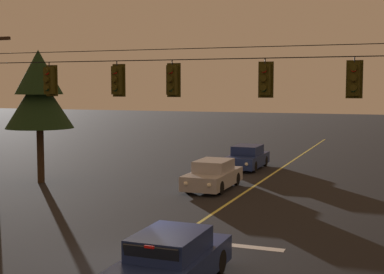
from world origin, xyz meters
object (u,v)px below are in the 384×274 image
(traffic_light_leftmost, at_px, (49,80))
(car_oncoming_lead, at_px, (213,175))
(traffic_light_centre, at_px, (172,80))
(traffic_light_rightmost, at_px, (354,79))
(tree_verge_near, at_px, (39,93))
(traffic_light_right_inner, at_px, (265,79))
(traffic_light_left_inner, at_px, (117,80))
(car_waiting_near_lane, at_px, (171,261))
(car_oncoming_trailing, at_px, (247,158))

(traffic_light_leftmost, height_order, car_oncoming_lead, traffic_light_leftmost)
(traffic_light_centre, bearing_deg, traffic_light_rightmost, 0.00)
(traffic_light_rightmost, height_order, tree_verge_near, tree_verge_near)
(traffic_light_leftmost, relative_size, traffic_light_rightmost, 1.00)
(traffic_light_centre, distance_m, traffic_light_right_inner, 3.10)
(traffic_light_rightmost, height_order, car_oncoming_lead, traffic_light_rightmost)
(traffic_light_left_inner, height_order, tree_verge_near, tree_verge_near)
(traffic_light_centre, height_order, car_oncoming_lead, traffic_light_centre)
(traffic_light_centre, height_order, car_waiting_near_lane, traffic_light_centre)
(traffic_light_left_inner, relative_size, traffic_light_rightmost, 1.00)
(traffic_light_leftmost, height_order, car_waiting_near_lane, traffic_light_leftmost)
(traffic_light_rightmost, bearing_deg, car_oncoming_lead, 130.50)
(traffic_light_centre, relative_size, car_oncoming_lead, 0.28)
(traffic_light_left_inner, xyz_separation_m, car_oncoming_trailing, (0.42, 15.49, -4.50))
(car_oncoming_lead, xyz_separation_m, tree_verge_near, (-8.85, -1.53, 3.94))
(traffic_light_leftmost, xyz_separation_m, traffic_light_right_inner, (7.88, 0.00, 0.00))
(traffic_light_leftmost, height_order, traffic_light_left_inner, same)
(traffic_light_centre, bearing_deg, car_oncoming_lead, 99.48)
(car_oncoming_trailing, bearing_deg, traffic_light_right_inner, -73.03)
(traffic_light_right_inner, relative_size, traffic_light_rightmost, 1.00)
(tree_verge_near, bearing_deg, traffic_light_left_inner, -39.86)
(traffic_light_leftmost, xyz_separation_m, traffic_light_rightmost, (10.54, 0.00, 0.00))
(traffic_light_leftmost, distance_m, traffic_light_rightmost, 10.54)
(traffic_light_centre, relative_size, traffic_light_rightmost, 1.00)
(tree_verge_near, bearing_deg, traffic_light_leftmost, -51.41)
(traffic_light_leftmost, distance_m, car_oncoming_trailing, 16.43)
(car_waiting_near_lane, xyz_separation_m, car_oncoming_trailing, (-3.52, 20.06, -0.00))
(traffic_light_centre, relative_size, traffic_light_right_inner, 1.00)
(traffic_light_right_inner, distance_m, car_waiting_near_lane, 6.53)
(traffic_light_right_inner, bearing_deg, car_oncoming_lead, 118.25)
(traffic_light_centre, xyz_separation_m, traffic_light_rightmost, (5.76, 0.00, 0.00))
(car_oncoming_lead, distance_m, car_oncoming_trailing, 7.11)
(tree_verge_near, bearing_deg, car_oncoming_trailing, 45.05)
(traffic_light_right_inner, bearing_deg, car_waiting_near_lane, -104.74)
(tree_verge_near, bearing_deg, traffic_light_rightmost, -23.17)
(car_oncoming_trailing, xyz_separation_m, tree_verge_near, (-8.62, -8.64, 3.94))
(car_oncoming_trailing, bearing_deg, traffic_light_leftmost, -101.53)
(traffic_light_leftmost, height_order, tree_verge_near, tree_verge_near)
(traffic_light_rightmost, relative_size, car_oncoming_lead, 0.28)
(traffic_light_leftmost, distance_m, car_oncoming_lead, 10.10)
(car_oncoming_trailing, bearing_deg, car_oncoming_lead, -88.21)
(traffic_light_right_inner, bearing_deg, traffic_light_leftmost, 180.00)
(traffic_light_rightmost, bearing_deg, traffic_light_leftmost, 180.00)
(car_oncoming_lead, bearing_deg, traffic_light_right_inner, -61.75)
(traffic_light_right_inner, height_order, car_waiting_near_lane, traffic_light_right_inner)
(traffic_light_centre, height_order, car_oncoming_trailing, traffic_light_centre)
(traffic_light_leftmost, xyz_separation_m, car_oncoming_lead, (3.38, 8.38, -4.50))
(traffic_light_leftmost, relative_size, tree_verge_near, 0.18)
(traffic_light_leftmost, bearing_deg, traffic_light_centre, 0.00)
(traffic_light_left_inner, relative_size, car_oncoming_lead, 0.28)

